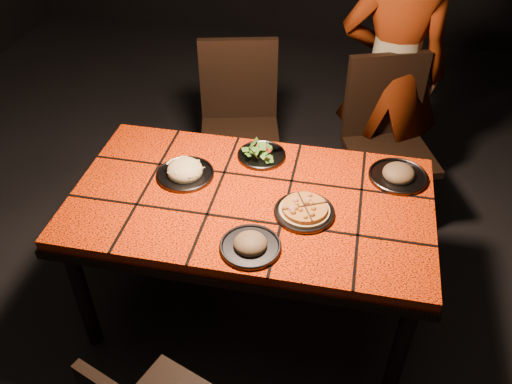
% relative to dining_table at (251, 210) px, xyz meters
% --- Properties ---
extents(room_shell, '(6.04, 7.04, 3.08)m').
position_rel_dining_table_xyz_m(room_shell, '(0.00, 0.00, 0.83)').
color(room_shell, black).
rests_on(room_shell, ground).
extents(dining_table, '(1.62, 0.92, 0.75)m').
position_rel_dining_table_xyz_m(dining_table, '(0.00, 0.00, 0.00)').
color(dining_table, '#FF3B08').
rests_on(dining_table, ground).
extents(chair_far_left, '(0.56, 0.56, 1.02)m').
position_rel_dining_table_xyz_m(chair_far_left, '(-0.27, 0.92, -0.09)').
color(chair_far_left, black).
rests_on(chair_far_left, ground).
extents(chair_far_right, '(0.59, 0.59, 1.02)m').
position_rel_dining_table_xyz_m(chair_far_right, '(0.60, 0.91, -0.09)').
color(chair_far_right, black).
rests_on(chair_far_right, ground).
extents(diner, '(0.62, 0.42, 1.69)m').
position_rel_dining_table_xyz_m(diner, '(0.59, 1.12, 0.17)').
color(diner, brown).
rests_on(diner, ground).
extents(plate_pizza, '(0.29, 0.29, 0.04)m').
position_rel_dining_table_xyz_m(plate_pizza, '(0.25, -0.06, 0.10)').
color(plate_pizza, '#39383D').
rests_on(plate_pizza, dining_table).
extents(plate_pasta, '(0.27, 0.27, 0.09)m').
position_rel_dining_table_xyz_m(plate_pasta, '(-0.33, 0.09, 0.10)').
color(plate_pasta, '#39383D').
rests_on(plate_pasta, dining_table).
extents(plate_salad, '(0.24, 0.24, 0.07)m').
position_rel_dining_table_xyz_m(plate_salad, '(-0.01, 0.31, 0.10)').
color(plate_salad, '#39383D').
rests_on(plate_salad, dining_table).
extents(plate_mushroom_a, '(0.25, 0.25, 0.08)m').
position_rel_dining_table_xyz_m(plate_mushroom_a, '(0.06, -0.31, 0.10)').
color(plate_mushroom_a, '#39383D').
rests_on(plate_mushroom_a, dining_table).
extents(plate_mushroom_b, '(0.27, 0.27, 0.09)m').
position_rel_dining_table_xyz_m(plate_mushroom_b, '(0.64, 0.27, 0.10)').
color(plate_mushroom_b, '#39383D').
rests_on(plate_mushroom_b, dining_table).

